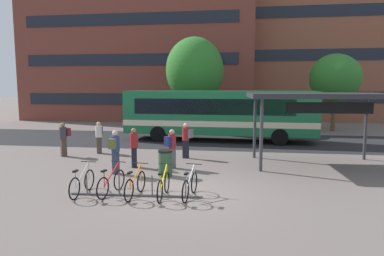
{
  "coord_description": "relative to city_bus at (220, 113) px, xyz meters",
  "views": [
    {
      "loc": [
        1.91,
        -10.82,
        3.47
      ],
      "look_at": [
        -0.34,
        4.74,
        1.57
      ],
      "focal_mm": 32.16,
      "sensor_mm": 36.0,
      "label": 1
    }
  ],
  "objects": [
    {
      "name": "commuter_navy_pack_1",
      "position": [
        -1.57,
        -7.84,
        -0.81
      ],
      "size": [
        0.54,
        0.61,
        1.68
      ],
      "rotation": [
        0.0,
        0.0,
        1.02
      ],
      "color": "#565660",
      "rests_on": "ground"
    },
    {
      "name": "commuter_grey_pack_0",
      "position": [
        -1.27,
        -5.7,
        -0.78
      ],
      "size": [
        0.58,
        0.44,
        1.72
      ],
      "rotation": [
        0.0,
        0.0,
        2.87
      ],
      "color": "black",
      "rests_on": "ground"
    },
    {
      "name": "city_bus",
      "position": [
        0.0,
        0.0,
        0.0
      ],
      "size": [
        12.11,
        3.0,
        3.2
      ],
      "rotation": [
        0.0,
        0.0,
        -0.04
      ],
      "color": "#196B3D",
      "rests_on": "ground"
    },
    {
      "name": "commuter_navy_pack_2",
      "position": [
        -5.98,
        -5.09,
        -0.82
      ],
      "size": [
        0.41,
        0.57,
        1.66
      ],
      "rotation": [
        0.0,
        0.0,
        4.91
      ],
      "color": "#47382D",
      "rests_on": "ground"
    },
    {
      "name": "commuter_olive_pack_5",
      "position": [
        -3.59,
        -9.12,
        -0.76
      ],
      "size": [
        0.38,
        0.55,
        1.75
      ],
      "rotation": [
        0.0,
        0.0,
        1.44
      ],
      "color": "#2D3851",
      "rests_on": "ground"
    },
    {
      "name": "commuter_maroon_pack_3",
      "position": [
        -7.4,
        -6.09,
        -0.79
      ],
      "size": [
        0.57,
        0.6,
        1.7
      ],
      "rotation": [
        0.0,
        0.0,
        4.0
      ],
      "color": "#47382D",
      "rests_on": "ground"
    },
    {
      "name": "parked_bicycle_red_1",
      "position": [
        -2.76,
        -11.67,
        -1.39
      ],
      "size": [
        0.52,
        1.71,
        0.99
      ],
      "rotation": [
        0.0,
        0.0,
        1.41
      ],
      "color": "black",
      "rests_on": "ground"
    },
    {
      "name": "bike_rack",
      "position": [
        -1.93,
        -11.74,
        -1.69
      ],
      "size": [
        4.25,
        0.31,
        0.7
      ],
      "rotation": [
        0.0,
        0.0,
        0.05
      ],
      "color": "#47474C",
      "rests_on": "ground"
    },
    {
      "name": "parked_bicycle_yellow_3",
      "position": [
        -1.02,
        -11.74,
        -1.39
      ],
      "size": [
        0.52,
        1.72,
        0.99
      ],
      "rotation": [
        0.0,
        0.0,
        1.58
      ],
      "color": "black",
      "rests_on": "ground"
    },
    {
      "name": "transit_shelter",
      "position": [
        4.69,
        -6.34,
        1.22
      ],
      "size": [
        6.21,
        3.88,
        3.19
      ],
      "rotation": [
        0.0,
        0.0,
        0.06
      ],
      "color": "#38383D",
      "rests_on": "ground"
    },
    {
      "name": "parked_bicycle_silver_4",
      "position": [
        -0.2,
        -11.64,
        -1.39
      ],
      "size": [
        0.52,
        1.72,
        0.99
      ],
      "rotation": [
        0.0,
        0.0,
        1.45
      ],
      "color": "black",
      "rests_on": "ground"
    },
    {
      "name": "commuter_olive_pack_4",
      "position": [
        -3.21,
        -7.85,
        -0.79
      ],
      "size": [
        0.4,
        0.57,
        1.71
      ],
      "rotation": [
        0.0,
        0.0,
        4.89
      ],
      "color": "black",
      "rests_on": "ground"
    },
    {
      "name": "parked_bicycle_silver_0",
      "position": [
        -3.68,
        -11.81,
        -1.39
      ],
      "size": [
        0.52,
        1.72,
        0.99
      ],
      "rotation": [
        0.0,
        0.0,
        1.56
      ],
      "color": "black",
      "rests_on": "ground"
    },
    {
      "name": "building_right_wing",
      "position": [
        7.5,
        19.96,
        6.37
      ],
      "size": [
        20.52,
        13.94,
        16.3
      ],
      "color": "brown",
      "rests_on": "ground"
    },
    {
      "name": "parked_bicycle_orange_2",
      "position": [
        -1.93,
        -11.77,
        -1.39
      ],
      "size": [
        0.52,
        1.72,
        0.99
      ],
      "rotation": [
        0.0,
        0.0,
        1.49
      ],
      "color": "black",
      "rests_on": "ground"
    },
    {
      "name": "ground",
      "position": [
        -0.56,
        -11.13,
        -1.78
      ],
      "size": [
        200.0,
        200.0,
        0.0
      ],
      "primitive_type": "plane",
      "color": "#6B605B"
    },
    {
      "name": "bus_lane_asphalt",
      "position": [
        -0.56,
        0.0,
        -1.77
      ],
      "size": [
        80.0,
        7.2,
        0.01
      ],
      "primitive_type": "cube",
      "color": "#232326",
      "rests_on": "ground"
    },
    {
      "name": "street_tree_0",
      "position": [
        8.45,
        6.09,
        2.36
      ],
      "size": [
        3.87,
        3.87,
        5.99
      ],
      "color": "brown",
      "rests_on": "ground"
    },
    {
      "name": "building_left_wing",
      "position": [
        -9.43,
        16.25,
        7.68
      ],
      "size": [
        23.75,
        11.93,
        18.9
      ],
      "color": "brown",
      "rests_on": "ground"
    },
    {
      "name": "trash_bin",
      "position": [
        -1.55,
        -9.16,
        -1.26
      ],
      "size": [
        0.55,
        0.55,
        1.03
      ],
      "color": "#284C2D",
      "rests_on": "ground"
    },
    {
      "name": "street_tree_1",
      "position": [
        -2.37,
        5.23,
        2.92
      ],
      "size": [
        4.56,
        4.56,
        7.34
      ],
      "color": "brown",
      "rests_on": "ground"
    }
  ]
}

